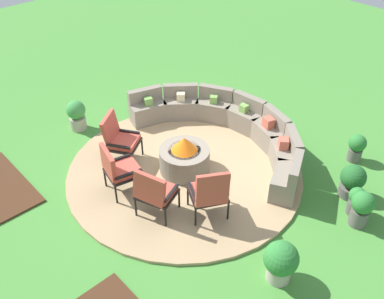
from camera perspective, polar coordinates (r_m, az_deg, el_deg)
name	(u,v)px	position (r m, az deg, el deg)	size (l,w,h in m)	color
ground_plane	(185,172)	(8.51, -0.99, -2.97)	(24.00, 24.00, 0.00)	#478C38
patio_circle	(185,170)	(8.49, -0.99, -2.82)	(4.62, 4.62, 0.06)	tan
fire_pit	(184,157)	(8.28, -1.02, -1.06)	(0.98, 0.98, 0.76)	gray
curved_stone_bench	(230,127)	(9.17, 5.04, 3.06)	(4.32, 2.08, 0.76)	gray
lounge_chair_front_left	(119,138)	(8.51, -9.72, 1.54)	(0.80, 0.82, 1.05)	black
lounge_chair_front_right	(118,168)	(7.77, -9.80, -2.48)	(0.69, 0.71, 1.04)	black
lounge_chair_back_left	(154,191)	(7.22, -5.06, -5.58)	(0.78, 0.74, 1.02)	black
lounge_chair_back_right	(209,192)	(7.18, 2.35, -5.67)	(0.78, 0.81, 1.03)	black
potted_plant_0	(353,180)	(8.30, 20.66, -3.86)	(0.46, 0.46, 0.66)	#605B56
potted_plant_1	(356,200)	(8.00, 21.10, -6.33)	(0.30, 0.30, 0.55)	#605B56
potted_plant_2	(357,147)	(9.23, 21.14, 0.36)	(0.35, 0.35, 0.60)	#605B56
potted_plant_3	(77,114)	(9.87, -15.15, 4.58)	(0.42, 0.42, 0.70)	#A89E8E
potted_plant_4	(281,261)	(6.58, 11.78, -14.36)	(0.53, 0.53, 0.72)	#A89E8E
potted_plant_5	(362,208)	(7.76, 21.71, -7.22)	(0.39, 0.39, 0.69)	#605B56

